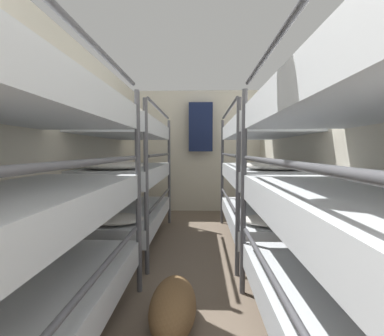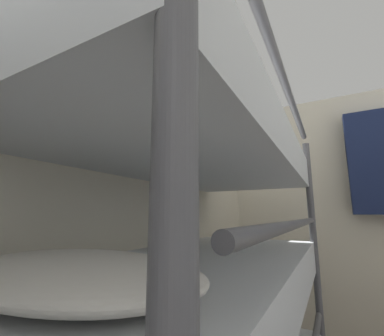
% 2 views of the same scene
% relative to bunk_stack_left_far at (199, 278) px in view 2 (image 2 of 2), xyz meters
% --- Properties ---
extents(wall_back, '(2.54, 0.06, 2.30)m').
position_rel_bunk_stack_left_far_xyz_m(wall_back, '(0.81, 1.79, 0.26)').
color(wall_back, beige).
rests_on(wall_back, ground_plane).
extents(bunk_stack_left_far, '(0.81, 1.78, 1.68)m').
position_rel_bunk_stack_left_far_xyz_m(bunk_stack_left_far, '(0.00, 0.00, 0.00)').
color(bunk_stack_left_far, '#4C4C51').
rests_on(bunk_stack_left_far, ground_plane).
extents(hanging_coat, '(0.44, 0.12, 0.90)m').
position_rel_bunk_stack_left_far_xyz_m(hanging_coat, '(0.89, 1.64, 0.71)').
color(hanging_coat, '#192347').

